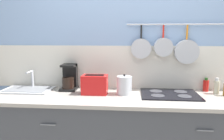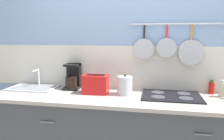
# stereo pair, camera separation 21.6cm
# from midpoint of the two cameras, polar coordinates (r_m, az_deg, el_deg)

# --- Properties ---
(wall_back) EXTENTS (7.20, 0.16, 2.60)m
(wall_back) POSITION_cam_midpoint_polar(r_m,az_deg,el_deg) (2.50, 1.41, 3.57)
(wall_back) COLOR #84A3CC
(wall_back) RESTS_ON ground_plane
(cabinet_base) EXTENTS (2.74, 0.64, 0.87)m
(cabinet_base) POSITION_cam_midpoint_polar(r_m,az_deg,el_deg) (2.38, 0.66, -17.89)
(cabinet_base) COLOR #3F4247
(cabinet_base) RESTS_ON ground_plane
(countertop) EXTENTS (2.78, 0.66, 0.03)m
(countertop) POSITION_cam_midpoint_polar(r_m,az_deg,el_deg) (2.21, 0.68, -7.34)
(countertop) COLOR #A59E93
(countertop) RESTS_ON cabinet_base
(sink_basin) EXTENTS (0.53, 0.35, 0.21)m
(sink_basin) POSITION_cam_midpoint_polar(r_m,az_deg,el_deg) (2.65, -23.34, -4.57)
(sink_basin) COLOR #B7BABF
(sink_basin) RESTS_ON countertop
(coffee_maker) EXTENTS (0.17, 0.21, 0.29)m
(coffee_maker) POSITION_cam_midpoint_polar(r_m,az_deg,el_deg) (2.52, -13.51, -2.31)
(coffee_maker) COLOR black
(coffee_maker) RESTS_ON countertop
(toaster) EXTENTS (0.28, 0.17, 0.20)m
(toaster) POSITION_cam_midpoint_polar(r_m,az_deg,el_deg) (2.29, -7.25, -3.81)
(toaster) COLOR red
(toaster) RESTS_ON countertop
(kettle) EXTENTS (0.16, 0.16, 0.21)m
(kettle) POSITION_cam_midpoint_polar(r_m,az_deg,el_deg) (2.25, 0.48, -4.06)
(kettle) COLOR #B7BABF
(kettle) RESTS_ON countertop
(cooktop) EXTENTS (0.58, 0.44, 0.01)m
(cooktop) POSITION_cam_midpoint_polar(r_m,az_deg,el_deg) (2.31, 12.23, -6.22)
(cooktop) COLOR black
(cooktop) RESTS_ON countertop
(bottle_olive_oil) EXTENTS (0.06, 0.06, 0.15)m
(bottle_olive_oil) POSITION_cam_midpoint_polar(r_m,az_deg,el_deg) (2.55, 21.14, -3.78)
(bottle_olive_oil) COLOR red
(bottle_olive_oil) RESTS_ON countertop
(bottle_dish_soap) EXTENTS (0.06, 0.06, 0.17)m
(bottle_dish_soap) POSITION_cam_midpoint_polar(r_m,az_deg,el_deg) (2.47, 23.44, -4.10)
(bottle_dish_soap) COLOR #BFB799
(bottle_dish_soap) RESTS_ON countertop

